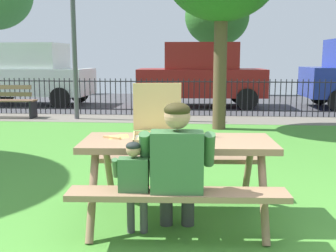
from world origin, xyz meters
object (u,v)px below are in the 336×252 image
(child_at_table, at_px, (135,181))
(park_bench_left, at_px, (3,102))
(lamp_post_walkway, at_px, (73,7))
(parked_car_left, at_px, (201,74))
(far_tree_midleft, at_px, (217,18))
(pizza_slice_on_table, at_px, (117,136))
(picnic_table_foreground, at_px, (178,158))
(adult_at_table, at_px, (177,165))
(parked_car_far_left, at_px, (30,74))
(pizza_box_open, at_px, (158,129))

(child_at_table, bearing_deg, park_bench_left, 123.53)
(park_bench_left, bearing_deg, lamp_post_walkway, -0.12)
(parked_car_left, xyz_separation_m, far_tree_midleft, (0.63, 5.29, 2.20))
(parked_car_left, bearing_deg, pizza_slice_on_table, -94.85)
(picnic_table_foreground, relative_size, far_tree_midleft, 0.42)
(adult_at_table, relative_size, child_at_table, 1.36)
(picnic_table_foreground, bearing_deg, adult_at_table, -87.37)
(lamp_post_walkway, xyz_separation_m, far_tree_midleft, (3.74, 8.19, 0.47))
(pizza_slice_on_table, height_order, parked_car_left, parked_car_left)
(far_tree_midleft, bearing_deg, parked_car_far_left, -139.30)
(picnic_table_foreground, relative_size, parked_car_left, 0.47)
(pizza_box_open, distance_m, adult_at_table, 0.60)
(adult_at_table, xyz_separation_m, lamp_post_walkway, (-2.96, 6.78, 2.09))
(far_tree_midleft, bearing_deg, child_at_table, -94.28)
(pizza_box_open, bearing_deg, pizza_slice_on_table, 169.18)
(picnic_table_foreground, xyz_separation_m, park_bench_left, (-4.85, 6.28, -0.18))
(pizza_box_open, bearing_deg, picnic_table_foreground, -4.92)
(pizza_box_open, bearing_deg, lamp_post_walkway, 113.69)
(pizza_slice_on_table, bearing_deg, far_tree_midleft, 84.45)
(pizza_box_open, xyz_separation_m, far_tree_midleft, (0.99, 14.45, 2.34))
(adult_at_table, relative_size, parked_car_left, 0.30)
(child_at_table, xyz_separation_m, lamp_post_walkway, (-2.61, 6.82, 2.22))
(pizza_slice_on_table, distance_m, lamp_post_walkway, 6.89)
(adult_at_table, distance_m, far_tree_midleft, 15.20)
(parked_car_far_left, bearing_deg, park_bench_left, -80.23)
(adult_at_table, bearing_deg, parked_car_far_left, 119.03)
(pizza_slice_on_table, xyz_separation_m, parked_car_left, (0.77, 9.08, 0.23))
(parked_car_left, bearing_deg, child_at_table, -92.93)
(pizza_slice_on_table, distance_m, park_bench_left, 7.51)
(adult_at_table, bearing_deg, far_tree_midleft, 87.04)
(picnic_table_foreground, xyz_separation_m, adult_at_table, (0.02, -0.50, 0.06))
(parked_car_far_left, xyz_separation_m, parked_car_left, (5.52, 0.00, 0.00))
(lamp_post_walkway, bearing_deg, park_bench_left, 179.88)
(child_at_table, distance_m, park_bench_left, 8.19)
(pizza_slice_on_table, bearing_deg, parked_car_left, 85.15)
(park_bench_left, xyz_separation_m, far_tree_midleft, (5.65, 8.18, 2.80))
(far_tree_midleft, bearing_deg, picnic_table_foreground, -93.16)
(child_at_table, height_order, parked_car_left, parked_car_left)
(adult_at_table, distance_m, lamp_post_walkway, 7.68)
(pizza_slice_on_table, bearing_deg, pizza_box_open, -10.82)
(adult_at_table, height_order, parked_car_far_left, parked_car_far_left)
(pizza_box_open, xyz_separation_m, parked_car_far_left, (-5.16, 9.16, 0.14))
(park_bench_left, bearing_deg, adult_at_table, -54.30)
(pizza_box_open, height_order, parked_car_far_left, parked_car_far_left)
(pizza_slice_on_table, bearing_deg, adult_at_table, -43.72)
(lamp_post_walkway, distance_m, far_tree_midleft, 9.01)
(parked_car_far_left, bearing_deg, far_tree_midleft, 40.70)
(child_at_table, xyz_separation_m, far_tree_midleft, (1.12, 15.01, 2.69))
(parked_car_left, bearing_deg, park_bench_left, -150.00)
(picnic_table_foreground, distance_m, park_bench_left, 7.94)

